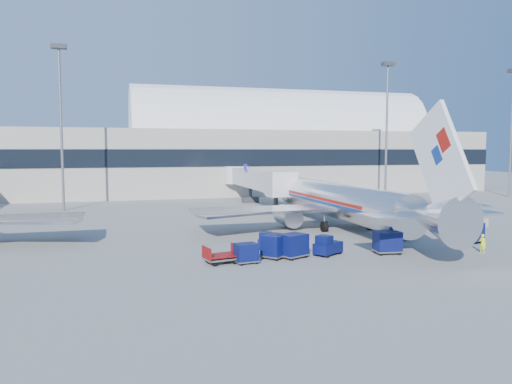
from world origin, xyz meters
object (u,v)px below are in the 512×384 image
object	(u,v)px
tug_left	(266,240)
barrier_far	(475,223)
cart_train_b	(275,246)
cart_open_red	(222,257)
airliner_main	(343,202)
mast_west	(60,103)
barrier_near	(423,225)
mast_east	(387,111)
cart_train_a	(293,245)
cart_solo_far	(470,231)
tug_lead	(327,246)
cart_train_c	(246,253)
tug_right	(397,231)
cart_solo_near	(387,242)
jetbridge_near	(254,179)
barrier_mid	(450,224)
ramp_worker	(483,244)
mast_far_east	(512,114)

from	to	relation	value
tug_left	barrier_far	bearing A→B (deg)	-50.99
cart_train_b	cart_open_red	bearing A→B (deg)	148.75
airliner_main	cart_open_red	distance (m)	19.98
tug_left	mast_west	bearing A→B (deg)	58.15
barrier_near	tug_left	distance (m)	19.49
barrier_far	tug_left	size ratio (longest dim) A/B	1.20
mast_west	mast_east	distance (m)	50.00
tug_left	cart_train_a	size ratio (longest dim) A/B	0.95
cart_solo_far	cart_open_red	size ratio (longest dim) A/B	0.82
tug_lead	cart_train_c	bearing A→B (deg)	155.89
tug_right	cart_solo_near	size ratio (longest dim) A/B	1.26
tug_left	cart_solo_near	bearing A→B (deg)	-91.30
mast_west	cart_solo_far	world-z (taller)	mast_west
tug_right	cart_train_b	size ratio (longest dim) A/B	1.08
cart_train_b	cart_solo_near	size ratio (longest dim) A/B	1.17
jetbridge_near	cart_train_c	bearing A→B (deg)	-106.58
cart_train_c	cart_solo_far	distance (m)	21.89
tug_lead	tug_right	distance (m)	10.28
jetbridge_near	cart_solo_near	bearing A→B (deg)	-89.54
barrier_mid	cart_train_b	distance (m)	24.32
cart_solo_far	ramp_worker	bearing A→B (deg)	-112.19
mast_west	cart_solo_near	xyz separation A→B (m)	(27.91, -37.87, -13.81)
jetbridge_near	mast_east	xyz separation A→B (m)	(22.40, -0.81, 10.86)
tug_right	cart_open_red	world-z (taller)	tug_right
tug_left	cart_solo_near	world-z (taller)	cart_solo_near
cart_train_a	mast_west	bearing A→B (deg)	92.77
tug_lead	airliner_main	bearing A→B (deg)	26.44
mast_far_east	barrier_near	world-z (taller)	mast_far_east
tug_lead	cart_train_b	distance (m)	4.31
cart_train_a	cart_train_c	distance (m)	4.09
barrier_far	cart_train_c	xyz separation A→B (m)	(-28.57, -10.06, 0.35)
barrier_mid	ramp_worker	world-z (taller)	ramp_worker
mast_east	cart_train_a	world-z (taller)	mast_east
airliner_main	barrier_near	distance (m)	8.74
mast_far_east	barrier_mid	xyz separation A→B (m)	(-33.70, -28.00, -14.34)
barrier_near	cart_train_c	distance (m)	24.17
barrier_far	cart_solo_far	bearing A→B (deg)	-132.35
cart_open_red	barrier_far	bearing A→B (deg)	5.94
airliner_main	tug_left	xyz separation A→B (m)	(-10.84, -7.46, -2.26)
cart_solo_near	tug_right	bearing A→B (deg)	58.60
mast_far_east	cart_solo_near	size ratio (longest dim) A/B	10.06
barrier_mid	airliner_main	bearing A→B (deg)	167.50
cart_solo_near	mast_west	bearing A→B (deg)	132.83
mast_west	tug_lead	world-z (taller)	mast_west
tug_lead	mast_west	bearing A→B (deg)	89.49
mast_east	barrier_mid	world-z (taller)	mast_east
airliner_main	ramp_worker	size ratio (longest dim) A/B	23.88
mast_west	barrier_far	bearing A→B (deg)	-32.12
cart_solo_near	cart_open_red	bearing A→B (deg)	-174.78
barrier_mid	cart_solo_near	xyz separation A→B (m)	(-13.39, -9.87, 0.53)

